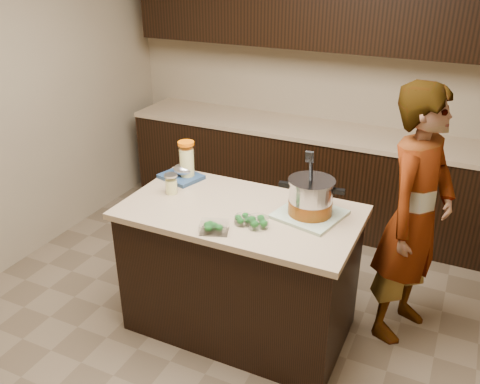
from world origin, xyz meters
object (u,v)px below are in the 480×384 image
object	(u,v)px
stock_pot	(311,199)
lemonade_pitcher	(187,162)
island	(240,270)
person	(415,217)

from	to	relation	value
stock_pot	lemonade_pitcher	xyz separation A→B (m)	(-0.94, 0.15, 0.01)
island	stock_pot	distance (m)	0.70
island	lemonade_pitcher	size ratio (longest dim) A/B	5.41
stock_pot	person	size ratio (longest dim) A/B	0.23
person	island	bearing A→B (deg)	133.92
stock_pot	lemonade_pitcher	size ratio (longest dim) A/B	1.46
island	stock_pot	bearing A→B (deg)	14.47
island	lemonade_pitcher	distance (m)	0.82
stock_pot	lemonade_pitcher	bearing A→B (deg)	162.86
stock_pot	person	world-z (taller)	person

